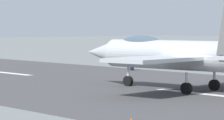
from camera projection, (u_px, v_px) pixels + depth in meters
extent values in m
plane|color=slate|center=(199.00, 94.00, 41.11)|extent=(400.00, 400.00, 0.00)
cube|color=#404041|center=(199.00, 94.00, 41.11)|extent=(240.00, 26.00, 0.02)
cube|color=white|center=(203.00, 94.00, 40.83)|extent=(8.00, 0.70, 0.00)
cube|color=white|center=(7.00, 73.00, 59.44)|extent=(8.00, 0.70, 0.00)
cylinder|color=#A9AFB4|center=(179.00, 55.00, 43.02)|extent=(12.07, 3.48, 2.02)
cone|color=#A9AFB4|center=(101.00, 52.00, 47.98)|extent=(2.94, 2.04, 1.71)
ellipsoid|color=#3F5160|center=(141.00, 43.00, 45.25)|extent=(3.71, 1.54, 1.10)
cube|color=#A9AFB4|center=(153.00, 59.00, 39.39)|extent=(4.12, 6.42, 0.24)
cube|color=#A9AFB4|center=(224.00, 55.00, 45.30)|extent=(4.12, 6.42, 0.24)
cylinder|color=silver|center=(128.00, 77.00, 46.21)|extent=(0.18, 0.18, 1.40)
cylinder|color=black|center=(128.00, 81.00, 46.23)|extent=(0.79, 0.39, 0.76)
cylinder|color=silver|center=(186.00, 83.00, 40.71)|extent=(0.18, 0.18, 1.40)
cylinder|color=black|center=(186.00, 88.00, 40.73)|extent=(0.79, 0.39, 0.76)
cylinder|color=silver|center=(214.00, 80.00, 43.06)|extent=(0.18, 0.18, 1.40)
cylinder|color=black|center=(214.00, 85.00, 43.08)|extent=(0.79, 0.39, 0.76)
cube|color=#1E2338|center=(132.00, 66.00, 62.78)|extent=(0.24, 0.36, 0.86)
cube|color=yellow|center=(132.00, 60.00, 62.74)|extent=(0.49, 0.52, 0.59)
sphere|color=tan|center=(132.00, 55.00, 62.72)|extent=(0.22, 0.22, 0.22)
cylinder|color=yellow|center=(135.00, 60.00, 62.75)|extent=(0.10, 0.10, 0.55)
cylinder|color=yellow|center=(129.00, 60.00, 62.73)|extent=(0.10, 0.10, 0.55)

